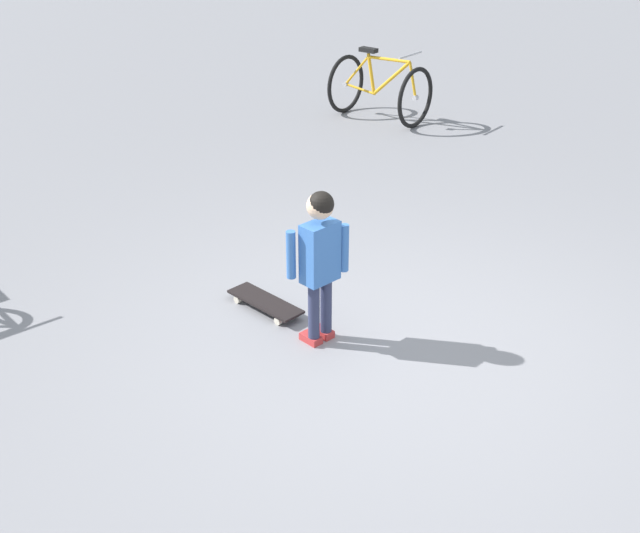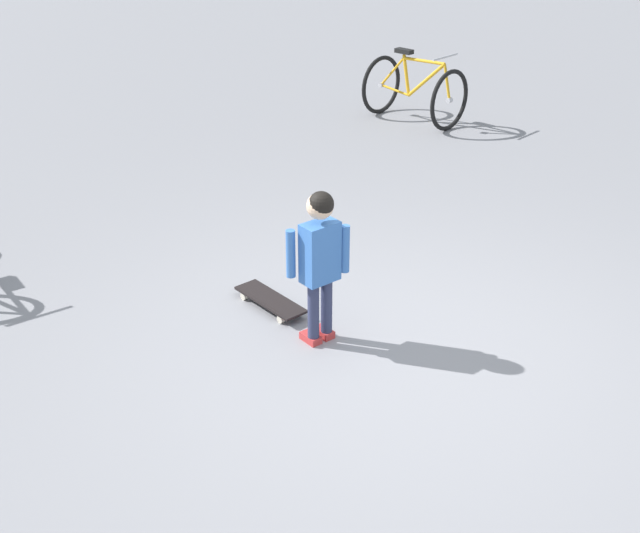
% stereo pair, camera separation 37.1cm
% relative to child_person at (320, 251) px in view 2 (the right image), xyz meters
% --- Properties ---
extents(ground_plane, '(50.00, 50.00, 0.00)m').
position_rel_child_person_xyz_m(ground_plane, '(0.13, -0.51, -0.66)').
color(ground_plane, gray).
extents(child_person, '(0.33, 0.28, 1.06)m').
position_rel_child_person_xyz_m(child_person, '(0.00, 0.00, 0.00)').
color(child_person, '#2D3351').
rests_on(child_person, ground).
extents(skateboard, '(0.30, 0.64, 0.07)m').
position_rel_child_person_xyz_m(skateboard, '(0.12, 0.55, -0.60)').
color(skateboard, black).
rests_on(skateboard, ground).
extents(bicycle_near, '(0.80, 1.13, 0.85)m').
position_rel_child_person_xyz_m(bicycle_near, '(4.56, 2.22, -0.28)').
color(bicycle_near, black).
rests_on(bicycle_near, ground).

